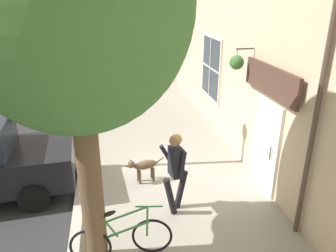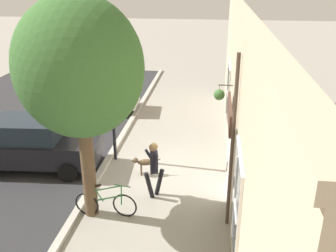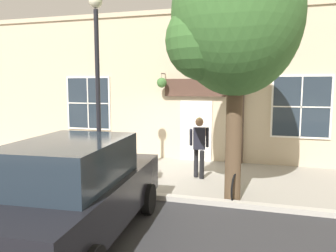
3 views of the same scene
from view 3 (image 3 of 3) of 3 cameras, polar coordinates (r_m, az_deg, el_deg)
The scene contains 8 objects.
ground_plane at distance 9.82m, azimuth -1.93°, elevation -8.43°, with size 90.00×90.00×0.00m, color gray.
storefront_facade at distance 11.70m, azimuth 1.70°, elevation 7.00°, with size 0.95×18.00×5.23m.
pedestrian_walking at distance 9.27m, azimuth 5.45°, elevation -2.72°, with size 0.61×0.55×1.74m.
dog_on_leash at distance 9.22m, azimuth -2.92°, elevation -6.72°, with size 0.97×0.35×0.64m.
street_tree_by_curb at distance 7.51m, azimuth 11.14°, elevation 17.55°, with size 3.13×2.86×5.83m.
leaning_bicycle at distance 8.17m, azimuth 11.69°, elevation -9.06°, with size 1.74×0.23×1.01m.
parked_car_mid_block at distance 5.81m, azimuth -15.84°, elevation -10.74°, with size 4.41×2.16×1.75m.
street_lamp at distance 8.21m, azimuth -12.22°, elevation 10.34°, with size 0.32×0.32×4.76m.
Camera 3 is at (8.99, 2.96, 2.63)m, focal length 35.00 mm.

